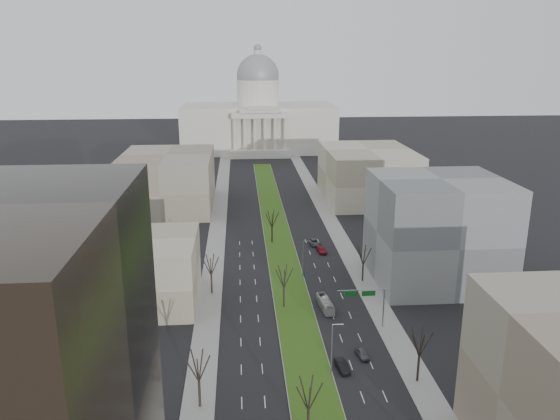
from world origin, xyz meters
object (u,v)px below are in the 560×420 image
car_grey_near (362,354)px  car_black (342,366)px  box_van (325,304)px  car_red (322,250)px  car_grey_far (314,242)px

car_grey_near → car_black: 5.52m
car_black → box_van: bearing=80.0°
car_grey_near → car_red: size_ratio=0.80×
car_black → car_red: (4.83, 55.02, -0.02)m
car_black → box_van: box_van is taller
car_red → car_grey_near: bearing=-97.1°
car_grey_near → car_grey_far: car_grey_far is taller
car_grey_far → car_grey_near: bearing=-96.4°
car_grey_near → box_van: 19.15m
box_van → car_grey_near: bearing=-85.5°
car_grey_near → box_van: box_van is taller
car_grey_near → car_red: car_red is taller
car_grey_near → car_grey_far: 57.61m
car_grey_far → box_van: 38.89m
car_grey_far → car_red: bearing=-86.1°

